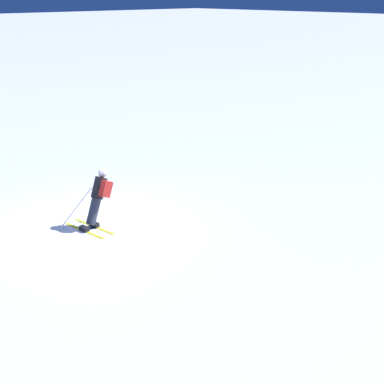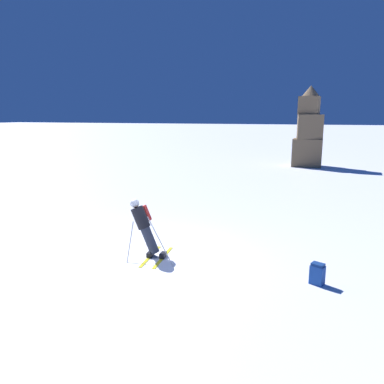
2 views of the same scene
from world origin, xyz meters
TOP-DOWN VIEW (x-y plane):
  - ground_plane at (0.00, 0.00)m, footprint 300.00×300.00m
  - skier at (-0.26, -0.01)m, footprint 1.46×1.63m

SIDE VIEW (x-z plane):
  - ground_plane at x=0.00m, z-range 0.00..0.00m
  - skier at x=-0.26m, z-range 0.06..1.70m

